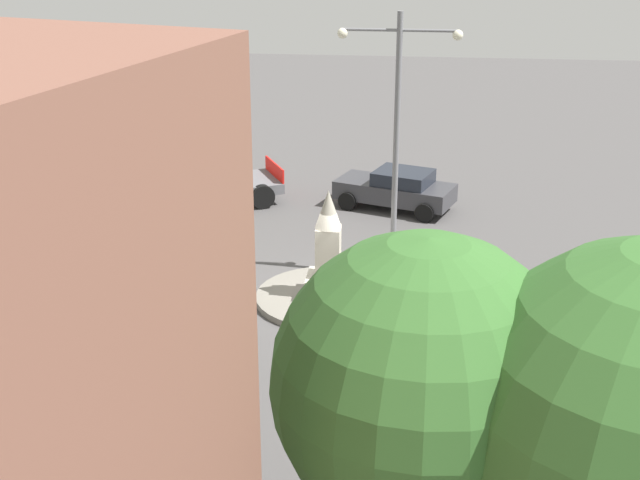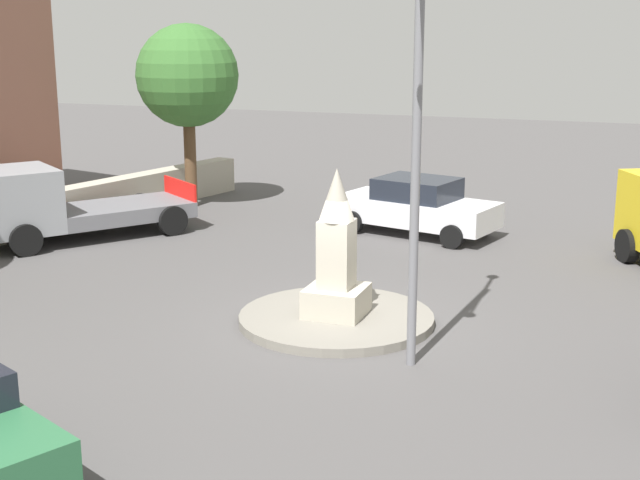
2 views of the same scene
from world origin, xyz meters
name	(u,v)px [view 2 (image 2 of 2)]	position (x,y,z in m)	size (l,w,h in m)	color
ground_plane	(336,323)	(0.00, 0.00, 0.00)	(80.00, 80.00, 0.00)	#4F4C4C
traffic_island	(336,318)	(0.00, 0.00, 0.09)	(3.89, 3.89, 0.18)	gray
monument	(337,257)	(0.00, 0.00, 1.36)	(1.14, 1.14, 2.94)	#B2AA99
streetlamp	(417,107)	(-1.64, -1.94, 4.48)	(3.26, 0.28, 7.39)	slate
car_white_waiting	(417,206)	(8.00, 0.34, 0.82)	(2.95, 4.78, 1.60)	silver
truck_grey_parked_right	(56,205)	(3.81, 9.34, 1.01)	(5.87, 5.07, 2.10)	gray
tree_far_corner	(187,77)	(9.34, 8.19, 4.17)	(3.24, 3.24, 5.82)	brown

